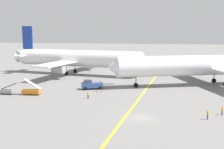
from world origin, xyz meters
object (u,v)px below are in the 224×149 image
(traffic_cone_nose_left, at_px, (102,91))
(ground_crew_marshaller_foreground, at_px, (222,111))
(gse_stair_truck_yellow, at_px, (32,91))
(traffic_cone_wingtip_starboard, at_px, (97,91))
(airliner_at_gate_left, at_px, (78,58))
(airliner_being_pushed, at_px, (210,65))
(pushback_tug, at_px, (91,85))
(ground_crew_wing_walker_right, at_px, (208,115))
(gse_belt_loader_portside, at_px, (7,91))
(ground_crew_ramp_agent_by_cones, at_px, (88,95))

(traffic_cone_nose_left, bearing_deg, ground_crew_marshaller_foreground, -32.88)
(gse_stair_truck_yellow, height_order, traffic_cone_wingtip_starboard, gse_stair_truck_yellow)
(airliner_at_gate_left, relative_size, gse_stair_truck_yellow, 11.16)
(traffic_cone_wingtip_starboard, bearing_deg, airliner_being_pushed, 28.59)
(airliner_being_pushed, relative_size, gse_stair_truck_yellow, 12.33)
(pushback_tug, relative_size, gse_stair_truck_yellow, 1.85)
(traffic_cone_wingtip_starboard, bearing_deg, ground_crew_marshaller_foreground, -30.69)
(ground_crew_wing_walker_right, bearing_deg, gse_stair_truck_yellow, 160.40)
(gse_stair_truck_yellow, bearing_deg, ground_crew_wing_walker_right, -19.60)
(pushback_tug, height_order, gse_belt_loader_portside, gse_belt_loader_portside)
(pushback_tug, relative_size, gse_belt_loader_portside, 1.76)
(pushback_tug, height_order, ground_crew_ramp_agent_by_cones, pushback_tug)
(traffic_cone_nose_left, bearing_deg, pushback_tug, 139.18)
(ground_crew_wing_walker_right, relative_size, traffic_cone_wingtip_starboard, 2.88)
(pushback_tug, xyz_separation_m, ground_crew_marshaller_foreground, (31.06, -20.88, -0.42))
(gse_belt_loader_portside, distance_m, traffic_cone_nose_left, 24.31)
(traffic_cone_wingtip_starboard, bearing_deg, gse_belt_loader_portside, -163.67)
(airliner_at_gate_left, height_order, airliner_being_pushed, airliner_at_gate_left)
(airliner_at_gate_left, distance_m, traffic_cone_nose_left, 33.97)
(ground_crew_wing_walker_right, bearing_deg, pushback_tug, 138.77)
(airliner_at_gate_left, bearing_deg, gse_stair_truck_yellow, -91.88)
(pushback_tug, height_order, traffic_cone_nose_left, pushback_tug)
(ground_crew_marshaller_foreground, bearing_deg, ground_crew_wing_walker_right, -130.53)
(gse_belt_loader_portside, xyz_separation_m, traffic_cone_wingtip_starboard, (22.03, 6.46, -0.55))
(ground_crew_marshaller_foreground, distance_m, traffic_cone_wingtip_starboard, 33.21)
(airliner_being_pushed, bearing_deg, ground_crew_ramp_agent_by_cones, -141.93)
(ground_crew_marshaller_foreground, distance_m, ground_crew_wing_walker_right, 4.76)
(gse_stair_truck_yellow, distance_m, ground_crew_ramp_agent_by_cones, 15.10)
(gse_belt_loader_portside, distance_m, ground_crew_marshaller_foreground, 51.66)
(gse_stair_truck_yellow, height_order, ground_crew_ramp_agent_by_cones, gse_stair_truck_yellow)
(pushback_tug, bearing_deg, gse_stair_truck_yellow, -142.53)
(gse_belt_loader_portside, relative_size, gse_stair_truck_yellow, 1.05)
(gse_stair_truck_yellow, bearing_deg, gse_belt_loader_portside, -176.03)
(ground_crew_ramp_agent_by_cones, height_order, ground_crew_wing_walker_right, ground_crew_wing_walker_right)
(ground_crew_wing_walker_right, xyz_separation_m, traffic_cone_wingtip_starboard, (-25.46, 20.57, -0.62))
(ground_crew_marshaller_foreground, relative_size, traffic_cone_wingtip_starboard, 2.68)
(airliner_being_pushed, distance_m, ground_crew_ramp_agent_by_cones, 39.21)
(airliner_at_gate_left, height_order, gse_stair_truck_yellow, airliner_at_gate_left)
(pushback_tug, xyz_separation_m, traffic_cone_wingtip_starboard, (2.51, -3.93, -0.98))
(airliner_being_pushed, distance_m, pushback_tug, 35.29)
(ground_crew_marshaller_foreground, bearing_deg, gse_belt_loader_portside, 168.28)
(gse_stair_truck_yellow, relative_size, traffic_cone_wingtip_starboard, 7.85)
(airliner_being_pushed, distance_m, gse_belt_loader_portside, 57.23)
(airliner_at_gate_left, relative_size, traffic_cone_nose_left, 87.58)
(ground_crew_wing_walker_right, distance_m, traffic_cone_wingtip_starboard, 32.73)
(gse_stair_truck_yellow, bearing_deg, pushback_tug, 37.47)
(ground_crew_wing_walker_right, height_order, traffic_cone_wingtip_starboard, ground_crew_wing_walker_right)
(airliner_being_pushed, bearing_deg, traffic_cone_wingtip_starboard, -151.41)
(airliner_being_pushed, xyz_separation_m, traffic_cone_nose_left, (-28.99, -15.69, -5.55))
(gse_stair_truck_yellow, height_order, ground_crew_wing_walker_right, gse_stair_truck_yellow)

